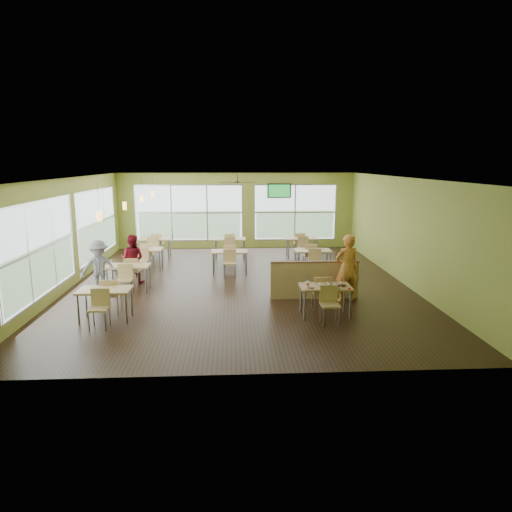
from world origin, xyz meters
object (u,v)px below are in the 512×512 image
main_table (325,291)px  food_basket (341,285)px  half_wall_divider (314,280)px  man_plaid (347,268)px

main_table → food_basket: 0.40m
half_wall_divider → food_basket: 1.54m
half_wall_divider → man_plaid: 0.93m
half_wall_divider → food_basket: half_wall_divider is taller
food_basket → main_table: bearing=176.5°
food_basket → half_wall_divider: bearing=104.2°
half_wall_divider → man_plaid: man_plaid is taller
main_table → man_plaid: (0.80, 1.17, 0.27)m
half_wall_divider → food_basket: size_ratio=9.24×
man_plaid → food_basket: (-0.43, -1.19, -0.12)m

